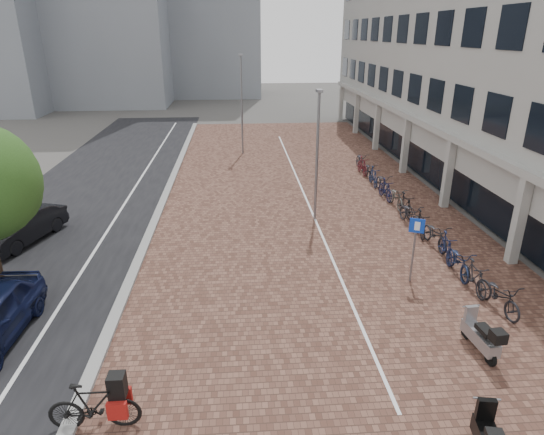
{
  "coord_description": "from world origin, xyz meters",
  "views": [
    {
      "loc": [
        -1.29,
        -10.81,
        8.05
      ],
      "look_at": [
        0.0,
        6.0,
        1.3
      ],
      "focal_mm": 30.73,
      "sensor_mm": 36.0,
      "label": 1
    }
  ],
  "objects_px": {
    "hero_bike": "(94,405)",
    "parking_sign": "(415,240)",
    "scooter_front": "(481,334)",
    "car_dark": "(22,227)"
  },
  "relations": [
    {
      "from": "hero_bike",
      "to": "parking_sign",
      "type": "relative_size",
      "value": 0.84
    },
    {
      "from": "hero_bike",
      "to": "scooter_front",
      "type": "height_order",
      "value": "hero_bike"
    },
    {
      "from": "car_dark",
      "to": "scooter_front",
      "type": "xyz_separation_m",
      "value": [
        15.18,
        -8.26,
        -0.12
      ]
    },
    {
      "from": "hero_bike",
      "to": "parking_sign",
      "type": "bearing_deg",
      "value": -57.12
    },
    {
      "from": "car_dark",
      "to": "parking_sign",
      "type": "distance_m",
      "value": 15.36
    },
    {
      "from": "scooter_front",
      "to": "parking_sign",
      "type": "bearing_deg",
      "value": 92.65
    },
    {
      "from": "car_dark",
      "to": "parking_sign",
      "type": "xyz_separation_m",
      "value": [
        14.68,
        -4.43,
        0.9
      ]
    },
    {
      "from": "scooter_front",
      "to": "parking_sign",
      "type": "relative_size",
      "value": 0.68
    },
    {
      "from": "car_dark",
      "to": "parking_sign",
      "type": "relative_size",
      "value": 1.73
    },
    {
      "from": "car_dark",
      "to": "parking_sign",
      "type": "height_order",
      "value": "parking_sign"
    }
  ]
}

